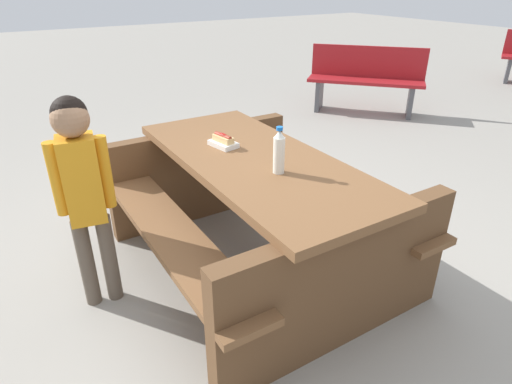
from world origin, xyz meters
TOP-DOWN VIEW (x-y plane):
  - ground_plane at (0.00, 0.00)m, footprint 30.00×30.00m
  - picnic_table at (0.00, 0.00)m, footprint 1.81×1.42m
  - soda_bottle at (-0.25, 0.01)m, footprint 0.06×0.06m
  - hotdog_tray at (0.26, 0.07)m, footprint 0.20×0.14m
  - child_in_coat at (0.18, 0.93)m, footprint 0.20×0.29m
  - park_bench_near at (2.21, -3.12)m, footprint 1.39×1.29m

SIDE VIEW (x-z plane):
  - ground_plane at x=0.00m, z-range 0.00..0.00m
  - picnic_table at x=0.00m, z-range 0.07..0.82m
  - park_bench_near at x=2.21m, z-range 0.02..0.87m
  - child_in_coat at x=0.18m, z-range 0.17..1.36m
  - hotdog_tray at x=0.26m, z-range 0.74..0.82m
  - soda_bottle at x=-0.25m, z-range 0.74..0.99m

